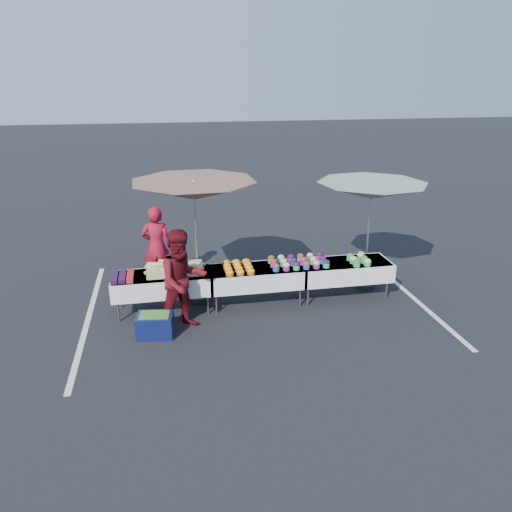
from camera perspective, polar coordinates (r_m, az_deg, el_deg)
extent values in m
plane|color=black|center=(9.96, 0.00, -5.41)|extent=(80.00, 80.00, 0.00)
cube|color=silver|center=(9.94, -18.57, -6.60)|extent=(0.10, 5.00, 0.00)
cube|color=silver|center=(10.96, 16.71, -3.83)|extent=(0.10, 5.00, 0.00)
cube|color=white|center=(9.53, -10.71, -2.22)|extent=(1.80, 0.75, 0.04)
cube|color=white|center=(9.59, -10.65, -3.10)|extent=(1.86, 0.81, 0.36)
cylinder|color=slate|center=(9.52, -15.44, -6.17)|extent=(0.04, 0.04, 0.39)
cylinder|color=slate|center=(10.05, -15.22, -4.70)|extent=(0.04, 0.04, 0.39)
cylinder|color=slate|center=(9.50, -5.51, -5.55)|extent=(0.04, 0.04, 0.39)
cylinder|color=slate|center=(10.03, -5.84, -4.11)|extent=(0.04, 0.04, 0.39)
cube|color=white|center=(9.67, 0.00, -1.50)|extent=(1.80, 0.75, 0.04)
cube|color=white|center=(9.73, 0.00, -2.38)|extent=(1.86, 0.81, 0.36)
cylinder|color=slate|center=(9.51, -4.55, -5.48)|extent=(0.04, 0.04, 0.39)
cylinder|color=slate|center=(10.04, -4.93, -4.05)|extent=(0.04, 0.04, 0.39)
cylinder|color=slate|center=(9.79, 5.06, -4.70)|extent=(0.04, 0.04, 0.39)
cylinder|color=slate|center=(10.31, 4.18, -3.36)|extent=(0.04, 0.04, 0.39)
cube|color=white|center=(10.14, 10.05, -0.78)|extent=(1.80, 0.75, 0.04)
cube|color=white|center=(10.20, 9.99, -1.62)|extent=(1.86, 0.81, 0.36)
cylinder|color=slate|center=(9.84, 5.96, -4.62)|extent=(0.04, 0.04, 0.39)
cylinder|color=slate|center=(10.35, 5.04, -3.29)|extent=(0.04, 0.04, 0.39)
cylinder|color=slate|center=(10.40, 14.68, -3.79)|extent=(0.04, 0.04, 0.39)
cylinder|color=slate|center=(10.89, 13.39, -2.57)|extent=(0.04, 0.04, 0.39)
cube|color=black|center=(9.30, -15.95, -2.82)|extent=(0.12, 0.12, 0.08)
cube|color=black|center=(9.43, -15.89, -2.50)|extent=(0.12, 0.12, 0.08)
cube|color=black|center=(9.56, -15.83, -2.18)|extent=(0.12, 0.12, 0.08)
cube|color=black|center=(9.69, -15.76, -1.87)|extent=(0.12, 0.12, 0.08)
cube|color=black|center=(9.29, -15.09, -2.77)|extent=(0.12, 0.12, 0.08)
cube|color=black|center=(9.42, -15.04, -2.44)|extent=(0.12, 0.12, 0.08)
cube|color=black|center=(9.55, -14.99, -2.13)|extent=(0.12, 0.12, 0.08)
cube|color=black|center=(9.68, -14.94, -1.82)|extent=(0.12, 0.12, 0.08)
cube|color=#A71412|center=(9.28, -14.23, -2.72)|extent=(0.12, 0.12, 0.08)
cube|color=#A71412|center=(9.41, -14.19, -2.39)|extent=(0.12, 0.12, 0.08)
cube|color=#A71412|center=(9.54, -14.15, -2.08)|extent=(0.12, 0.12, 0.08)
cube|color=#A71412|center=(9.67, -14.12, -1.77)|extent=(0.12, 0.12, 0.08)
cube|color=#A0B65D|center=(9.54, -9.25, -1.51)|extent=(1.05, 0.55, 0.14)
cylinder|color=#A0B65D|center=(9.68, -7.49, -0.88)|extent=(0.27, 0.09, 0.10)
cylinder|color=#A0B65D|center=(9.55, -11.57, -0.98)|extent=(0.27, 0.14, 0.07)
cylinder|color=#A0B65D|center=(9.39, -8.59, -0.87)|extent=(0.27, 0.14, 0.09)
cylinder|color=#A0B65D|center=(9.56, -11.81, -1.33)|extent=(0.27, 0.15, 0.10)
cylinder|color=#A0B65D|center=(9.45, -10.34, -1.17)|extent=(0.27, 0.15, 0.08)
cylinder|color=#A0B65D|center=(9.53, -9.52, -0.75)|extent=(0.27, 0.10, 0.10)
cylinder|color=#A0B65D|center=(9.42, -9.50, -1.03)|extent=(0.27, 0.07, 0.08)
cylinder|color=#A0B65D|center=(9.34, -10.03, -1.54)|extent=(0.27, 0.14, 0.09)
cylinder|color=#A0B65D|center=(9.69, -10.27, -0.60)|extent=(0.27, 0.12, 0.08)
cylinder|color=#A0B65D|center=(9.63, -6.58, -0.86)|extent=(0.27, 0.16, 0.08)
cylinder|color=#A0B65D|center=(9.47, -11.17, -1.14)|extent=(0.27, 0.11, 0.07)
cylinder|color=#A0B65D|center=(9.31, -9.74, -1.87)|extent=(0.27, 0.10, 0.07)
cylinder|color=#A0B65D|center=(9.64, -8.67, -0.54)|extent=(0.27, 0.12, 0.08)
cylinder|color=#A0B65D|center=(9.31, -11.89, -1.74)|extent=(0.27, 0.15, 0.08)
cylinder|color=#A0B65D|center=(9.53, -11.35, -0.88)|extent=(0.27, 0.10, 0.08)
cylinder|color=#A0B65D|center=(9.47, -8.01, -1.08)|extent=(0.27, 0.16, 0.10)
cylinder|color=#A0B65D|center=(9.42, -10.99, -0.95)|extent=(0.27, 0.12, 0.09)
cylinder|color=#A0B65D|center=(9.28, -7.57, -1.18)|extent=(0.27, 0.09, 0.07)
cylinder|color=#A0B65D|center=(9.34, -7.17, -1.47)|extent=(0.27, 0.10, 0.09)
cube|color=white|center=(9.23, -8.84, -2.54)|extent=(0.30, 0.25, 0.05)
cylinder|color=#CC4D16|center=(9.32, -3.01, -2.10)|extent=(0.15, 0.15, 0.05)
ellipsoid|color=orange|center=(9.30, -3.01, -1.87)|extent=(0.15, 0.15, 0.08)
cylinder|color=#CC4D16|center=(9.48, -3.16, -1.69)|extent=(0.15, 0.15, 0.05)
ellipsoid|color=orange|center=(9.47, -3.16, -1.47)|extent=(0.15, 0.15, 0.08)
cylinder|color=#CC4D16|center=(9.65, -3.30, -1.30)|extent=(0.15, 0.15, 0.05)
ellipsoid|color=orange|center=(9.63, -3.31, -1.08)|extent=(0.15, 0.15, 0.08)
cylinder|color=#CC4D16|center=(9.81, -3.44, -0.93)|extent=(0.15, 0.15, 0.05)
ellipsoid|color=orange|center=(9.80, -3.44, -0.71)|extent=(0.15, 0.15, 0.08)
cylinder|color=#CC4D16|center=(9.34, -1.79, -2.01)|extent=(0.15, 0.15, 0.05)
ellipsoid|color=orange|center=(9.33, -1.79, -1.79)|extent=(0.15, 0.15, 0.08)
cylinder|color=#CC4D16|center=(9.51, -1.96, -1.61)|extent=(0.15, 0.15, 0.05)
ellipsoid|color=orange|center=(9.49, -1.96, -1.39)|extent=(0.15, 0.15, 0.08)
cylinder|color=#CC4D16|center=(9.67, -2.13, -1.22)|extent=(0.15, 0.15, 0.05)
ellipsoid|color=orange|center=(9.66, -2.13, -1.00)|extent=(0.15, 0.15, 0.08)
cylinder|color=#CC4D16|center=(9.84, -2.29, -0.85)|extent=(0.15, 0.15, 0.05)
ellipsoid|color=orange|center=(9.83, -2.29, -0.63)|extent=(0.15, 0.15, 0.08)
cylinder|color=#CC4D16|center=(9.37, -0.58, -1.93)|extent=(0.15, 0.15, 0.05)
ellipsoid|color=orange|center=(9.36, -0.58, -1.70)|extent=(0.15, 0.15, 0.08)
cylinder|color=#CC4D16|center=(9.54, -0.77, -1.53)|extent=(0.15, 0.15, 0.05)
ellipsoid|color=orange|center=(9.52, -0.78, -1.31)|extent=(0.15, 0.15, 0.08)
cylinder|color=#CC4D16|center=(9.70, -0.96, -1.14)|extent=(0.15, 0.15, 0.05)
ellipsoid|color=orange|center=(9.69, -0.96, -0.92)|extent=(0.15, 0.15, 0.08)
cylinder|color=#CC4D16|center=(9.87, -1.14, -0.77)|extent=(0.15, 0.15, 0.05)
ellipsoid|color=orange|center=(9.85, -1.14, -0.56)|extent=(0.15, 0.15, 0.08)
cylinder|color=#2344A3|center=(9.51, 2.32, -1.44)|extent=(0.13, 0.13, 0.10)
ellipsoid|color=maroon|center=(9.49, 2.32, -1.11)|extent=(0.14, 0.14, 0.10)
cylinder|color=#972085|center=(9.71, 2.03, -0.98)|extent=(0.13, 0.13, 0.10)
ellipsoid|color=maroon|center=(9.69, 2.03, -0.64)|extent=(0.14, 0.14, 0.10)
cylinder|color=#29A75D|center=(9.91, 1.75, -0.53)|extent=(0.13, 0.13, 0.10)
ellipsoid|color=maroon|center=(9.89, 1.76, -0.20)|extent=(0.14, 0.14, 0.10)
cylinder|color=#972085|center=(9.56, 3.49, -1.36)|extent=(0.13, 0.13, 0.10)
ellipsoid|color=tan|center=(9.53, 3.50, -1.03)|extent=(0.14, 0.14, 0.10)
cylinder|color=#29A75D|center=(9.76, 3.18, -0.90)|extent=(0.13, 0.13, 0.10)
ellipsoid|color=tan|center=(9.73, 3.18, -0.57)|extent=(0.14, 0.14, 0.10)
cylinder|color=#2344A3|center=(9.95, 2.88, -0.45)|extent=(0.13, 0.13, 0.10)
ellipsoid|color=tan|center=(9.93, 2.88, -0.13)|extent=(0.14, 0.14, 0.10)
cylinder|color=#29A75D|center=(9.61, 4.65, -1.28)|extent=(0.13, 0.13, 0.10)
ellipsoid|color=#26122F|center=(9.58, 4.66, -0.94)|extent=(0.14, 0.14, 0.10)
cylinder|color=#2344A3|center=(9.80, 4.31, -0.82)|extent=(0.13, 0.13, 0.10)
ellipsoid|color=#26122F|center=(9.78, 4.32, -0.49)|extent=(0.14, 0.14, 0.10)
cylinder|color=#972085|center=(10.00, 3.99, -0.38)|extent=(0.13, 0.13, 0.10)
ellipsoid|color=#26122F|center=(9.98, 4.00, -0.05)|extent=(0.14, 0.14, 0.10)
cylinder|color=#2344A3|center=(9.66, 5.79, -1.19)|extent=(0.13, 0.13, 0.10)
ellipsoid|color=maroon|center=(9.64, 5.80, -0.86)|extent=(0.14, 0.14, 0.10)
cylinder|color=#972085|center=(9.85, 5.44, -0.74)|extent=(0.13, 0.13, 0.10)
ellipsoid|color=maroon|center=(9.83, 5.45, -0.41)|extent=(0.14, 0.14, 0.10)
cylinder|color=#29A75D|center=(10.05, 5.09, -0.30)|extent=(0.13, 0.13, 0.10)
ellipsoid|color=maroon|center=(10.03, 5.10, 0.02)|extent=(0.14, 0.14, 0.10)
cylinder|color=#972085|center=(9.71, 6.92, -1.11)|extent=(0.13, 0.13, 0.10)
ellipsoid|color=tan|center=(9.69, 6.94, -0.78)|extent=(0.14, 0.14, 0.10)
cylinder|color=#29A75D|center=(9.91, 6.55, -0.66)|extent=(0.13, 0.13, 0.10)
ellipsoid|color=tan|center=(9.89, 6.56, -0.34)|extent=(0.14, 0.14, 0.10)
cylinder|color=#2344A3|center=(10.11, 6.19, -0.23)|extent=(0.13, 0.13, 0.10)
ellipsoid|color=tan|center=(10.09, 6.20, 0.09)|extent=(0.14, 0.14, 0.10)
cylinder|color=#29A75D|center=(9.77, 8.04, -1.03)|extent=(0.13, 0.13, 0.10)
ellipsoid|color=#26122F|center=(9.75, 8.06, -0.70)|extent=(0.14, 0.14, 0.10)
cylinder|color=#2344A3|center=(9.97, 7.65, -0.58)|extent=(0.13, 0.13, 0.10)
ellipsoid|color=#26122F|center=(9.95, 7.66, -0.26)|extent=(0.14, 0.14, 0.10)
cylinder|color=#972085|center=(10.16, 7.27, -0.15)|extent=(0.13, 0.13, 0.10)
ellipsoid|color=#26122F|center=(10.14, 7.28, 0.16)|extent=(0.14, 0.14, 0.10)
cylinder|color=#29A75D|center=(9.93, 11.44, -0.96)|extent=(0.14, 0.14, 0.08)
ellipsoid|color=#36611A|center=(9.91, 11.46, -0.67)|extent=(0.14, 0.14, 0.11)
cylinder|color=#29A75D|center=(10.08, 11.06, -0.60)|extent=(0.14, 0.14, 0.08)
ellipsoid|color=#C3CB5B|center=(10.06, 11.08, -0.31)|extent=(0.14, 0.14, 0.11)
cylinder|color=#29A75D|center=(10.24, 10.70, -0.25)|extent=(0.14, 0.14, 0.08)
ellipsoid|color=#36611A|center=(10.22, 10.72, 0.03)|extent=(0.14, 0.14, 0.11)
cylinder|color=#29A75D|center=(10.01, 12.61, -0.88)|extent=(0.14, 0.14, 0.08)
ellipsoid|color=#C3CB5B|center=(9.99, 12.63, -0.58)|extent=(0.14, 0.14, 0.11)
cylinder|color=#29A75D|center=(10.16, 12.22, -0.52)|extent=(0.14, 0.14, 0.08)
ellipsoid|color=#36611A|center=(10.15, 12.24, -0.23)|extent=(0.14, 0.14, 0.11)
cylinder|color=#29A75D|center=(10.32, 11.84, -0.17)|extent=(0.14, 0.14, 0.08)
ellipsoid|color=#C3CB5B|center=(10.30, 11.86, 0.11)|extent=(0.14, 0.14, 0.11)
imported|color=maroon|center=(10.74, -11.29, 1.08)|extent=(0.67, 0.48, 1.73)
imported|color=#580D14|center=(8.76, -8.37, -2.78)|extent=(1.07, 0.95, 1.83)
cylinder|color=black|center=(10.18, -6.57, -4.71)|extent=(0.46, 0.46, 0.08)
cylinder|color=#B2B2B2|center=(9.75, -6.84, 1.48)|extent=(0.05, 0.05, 2.40)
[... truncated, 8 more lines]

